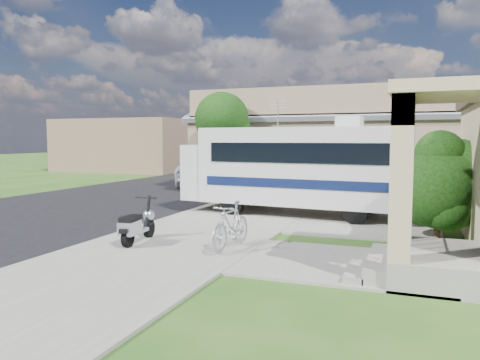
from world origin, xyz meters
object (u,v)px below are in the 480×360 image
(van, at_px, (249,163))
(garden_hose, at_px, (386,255))
(pickup_truck, at_px, (212,170))
(motorhome, at_px, (297,166))
(scooter, at_px, (137,226))
(bicycle, at_px, (231,228))
(shrub, at_px, (441,184))

(van, xyz_separation_m, garden_hose, (10.32, -20.55, -0.73))
(pickup_truck, xyz_separation_m, van, (-0.53, 7.48, 0.01))
(garden_hose, bearing_deg, motorhome, 122.62)
(scooter, relative_size, garden_hose, 3.95)
(bicycle, height_order, van, van)
(pickup_truck, height_order, van, van)
(pickup_truck, bearing_deg, motorhome, 117.50)
(scooter, distance_m, bicycle, 2.29)
(shrub, bearing_deg, pickup_truck, 135.59)
(shrub, distance_m, garden_hose, 2.93)
(motorhome, relative_size, garden_hose, 18.54)
(shrub, distance_m, pickup_truck, 15.29)
(shrub, height_order, pickup_truck, shrub)
(shrub, xyz_separation_m, scooter, (-6.68, -3.13, -0.92))
(shrub, bearing_deg, motorhome, 149.69)
(van, bearing_deg, garden_hose, -65.46)
(shrub, relative_size, van, 0.48)
(bicycle, relative_size, garden_hose, 4.29)
(van, bearing_deg, shrub, -59.91)
(shrub, height_order, bicycle, shrub)
(bicycle, bearing_deg, scooter, -168.75)
(van, bearing_deg, scooter, -79.51)
(motorhome, distance_m, shrub, 4.91)
(motorhome, bearing_deg, scooter, -109.32)
(pickup_truck, bearing_deg, garden_hose, 115.21)
(motorhome, height_order, shrub, motorhome)
(shrub, relative_size, scooter, 1.70)
(scooter, relative_size, bicycle, 0.92)
(motorhome, relative_size, scooter, 4.69)
(scooter, height_order, bicycle, scooter)
(bicycle, height_order, pickup_truck, pickup_truck)
(motorhome, distance_m, garden_hose, 5.96)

